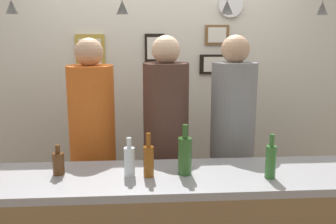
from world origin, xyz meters
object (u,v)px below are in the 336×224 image
Objects in this scene: bottle_beer_amber_tall at (149,160)px; picture_frame_upper_small at (217,35)px; person_right_grey_shirt at (233,128)px; person_middle_brown_shirt at (166,130)px; person_left_orange_shirt at (92,132)px; bottle_beer_green_import at (271,161)px; bottle_soda_clear at (129,161)px; bottle_beer_brown_stubby at (58,163)px; picture_frame_crest at (155,48)px; picture_frame_caricature at (90,53)px; picture_frame_lower_pair at (216,64)px; bottle_champagne_green at (185,155)px; wall_clock at (231,5)px.

bottle_beer_amber_tall is 1.18× the size of picture_frame_upper_small.
person_middle_brown_shirt is at bearing -180.00° from person_right_grey_shirt.
person_left_orange_shirt is 1.34m from bottle_beer_green_import.
bottle_beer_amber_tall is (-0.15, -0.69, -0.00)m from person_middle_brown_shirt.
bottle_soda_clear is 1.75m from picture_frame_upper_small.
person_right_grey_shirt reaches higher than bottle_beer_brown_stubby.
picture_frame_crest reaches higher than bottle_beer_green_import.
person_right_grey_shirt is at bearing 41.09° from bottle_soda_clear.
picture_frame_caricature reaches higher than person_left_orange_shirt.
person_left_orange_shirt is at bearing 120.64° from bottle_beer_amber_tall.
picture_frame_crest is at bearing 0.00° from picture_frame_caricature.
person_middle_brown_shirt reaches higher than person_left_orange_shirt.
picture_frame_lower_pair is 1.16m from picture_frame_caricature.
person_right_grey_shirt reaches higher than bottle_champagne_green.
bottle_soda_clear is 1.05× the size of picture_frame_upper_small.
bottle_beer_brown_stubby is (-0.68, -0.61, -0.03)m from person_middle_brown_shirt.
bottle_soda_clear is at bearing -98.07° from picture_frame_crest.
wall_clock is at bearing 45.92° from bottle_beer_brown_stubby.
person_left_orange_shirt is at bearing -83.21° from picture_frame_caricature.
bottle_beer_brown_stubby is at bearing -137.69° from person_middle_brown_shirt.
bottle_beer_green_import is 1.18× the size of picture_frame_upper_small.
person_right_grey_shirt is 7.72× the size of bottle_soda_clear.
bottle_beer_green_import is at bearing -88.62° from picture_frame_lower_pair.
person_right_grey_shirt is (0.51, 0.00, 0.00)m from person_middle_brown_shirt.
person_left_orange_shirt is at bearing 145.46° from bottle_beer_green_import.
bottle_champagne_green is 1.62m from picture_frame_upper_small.
bottle_beer_amber_tall is at bearing -118.74° from wall_clock.
person_right_grey_shirt is at bearing -90.51° from picture_frame_upper_small.
bottle_beer_amber_tall is (0.41, -0.69, 0.01)m from person_left_orange_shirt.
person_right_grey_shirt is 0.80m from bottle_champagne_green.
picture_frame_upper_small reaches higher than person_middle_brown_shirt.
picture_frame_upper_small is 1.00× the size of wall_clock.
bottle_beer_amber_tall reaches higher than bottle_soda_clear.
picture_frame_lower_pair reaches higher than bottle_beer_brown_stubby.
bottle_beer_amber_tall is 0.11m from bottle_soda_clear.
picture_frame_crest is 0.76× the size of picture_frame_caricature.
picture_frame_crest is (-0.12, 1.40, 0.56)m from bottle_champagne_green.
person_right_grey_shirt is at bearing 56.19° from bottle_champagne_green.
picture_frame_caricature is (-1.15, 0.74, 0.53)m from person_right_grey_shirt.
bottle_beer_green_import is 1.18× the size of wall_clock.
bottle_beer_brown_stubby is at bearing -131.28° from picture_frame_upper_small.
picture_frame_crest is at bearing 95.04° from bottle_champagne_green.
picture_frame_upper_small reaches higher than picture_frame_caricature.
picture_frame_caricature is at bearing 105.23° from bottle_soda_clear.
picture_frame_crest is at bearing 127.43° from person_right_grey_shirt.
picture_frame_caricature is at bearing 147.23° from person_right_grey_shirt.
bottle_beer_green_import is at bearing -11.24° from bottle_champagne_green.
person_left_orange_shirt is 0.91m from bottle_champagne_green.
bottle_beer_brown_stubby is 1.23m from bottle_beer_green_import.
person_left_orange_shirt reaches higher than bottle_soda_clear.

